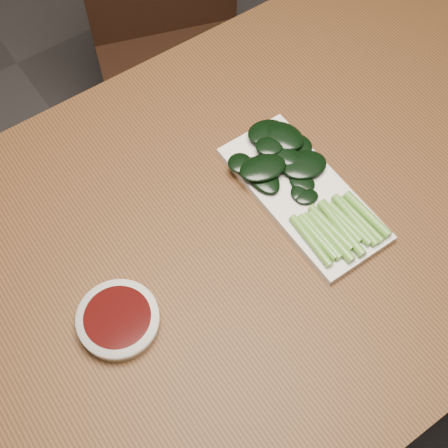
# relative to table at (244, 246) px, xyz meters

# --- Properties ---
(ground) EXTENTS (6.00, 6.00, 0.00)m
(ground) POSITION_rel_table_xyz_m (0.00, 0.00, -0.68)
(ground) COLOR #312E2E
(ground) RESTS_ON ground
(table) EXTENTS (1.40, 0.80, 0.75)m
(table) POSITION_rel_table_xyz_m (0.00, 0.00, 0.00)
(table) COLOR #4E2F16
(table) RESTS_ON ground
(chair_far) EXTENTS (0.49, 0.49, 0.89)m
(chair_far) POSITION_rel_table_xyz_m (0.26, 0.64, -0.19)
(chair_far) COLOR black
(chair_far) RESTS_ON ground
(sauce_bowl) EXTENTS (0.12, 0.12, 0.03)m
(sauce_bowl) POSITION_rel_table_xyz_m (-0.25, -0.03, 0.09)
(sauce_bowl) COLOR silver
(sauce_bowl) RESTS_ON table
(serving_plate) EXTENTS (0.14, 0.30, 0.01)m
(serving_plate) POSITION_rel_table_xyz_m (0.11, -0.01, 0.08)
(serving_plate) COLOR silver
(serving_plate) RESTS_ON table
(gai_lan) EXTENTS (0.17, 0.31, 0.02)m
(gai_lan) POSITION_rel_table_xyz_m (0.11, 0.01, 0.10)
(gai_lan) COLOR #5E9633
(gai_lan) RESTS_ON serving_plate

